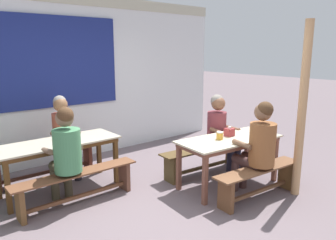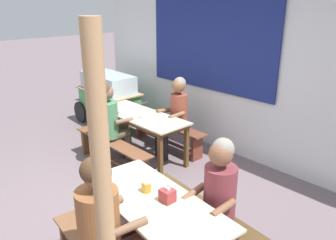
{
  "view_description": "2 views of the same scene",
  "coord_description": "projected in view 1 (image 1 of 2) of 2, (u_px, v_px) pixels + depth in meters",
  "views": [
    {
      "loc": [
        -2.52,
        -3.09,
        2.0
      ],
      "look_at": [
        0.47,
        0.47,
        0.99
      ],
      "focal_mm": 34.76,
      "sensor_mm": 36.0,
      "label": 1
    },
    {
      "loc": [
        3.16,
        -1.87,
        2.46
      ],
      "look_at": [
        0.11,
        0.96,
        0.98
      ],
      "focal_mm": 36.12,
      "sensor_mm": 36.0,
      "label": 2
    }
  ],
  "objects": [
    {
      "name": "person_near_front",
      "position": [
        259.0,
        143.0,
        4.37
      ],
      "size": [
        0.48,
        0.61,
        1.35
      ],
      "color": "#4B312E",
      "rests_on": "ground_plane"
    },
    {
      "name": "soup_bowl",
      "position": [
        70.0,
        139.0,
        4.64
      ],
      "size": [
        0.14,
        0.14,
        0.04
      ],
      "primitive_type": "cylinder",
      "color": "silver",
      "rests_on": "dining_table_far"
    },
    {
      "name": "person_center_facing",
      "position": [
        63.0,
        131.0,
        5.13
      ],
      "size": [
        0.41,
        0.56,
        1.3
      ],
      "color": "black",
      "rests_on": "ground_plane"
    },
    {
      "name": "bench_near_front",
      "position": [
        259.0,
        179.0,
        4.4
      ],
      "size": [
        1.48,
        0.42,
        0.44
      ],
      "color": "brown",
      "rests_on": "ground_plane"
    },
    {
      "name": "bench_far_front",
      "position": [
        77.0,
        184.0,
        4.25
      ],
      "size": [
        1.68,
        0.27,
        0.44
      ],
      "color": "brown",
      "rests_on": "ground_plane"
    },
    {
      "name": "bench_near_back",
      "position": [
        203.0,
        156.0,
        5.32
      ],
      "size": [
        1.59,
        0.45,
        0.44
      ],
      "color": "#513C1F",
      "rests_on": "ground_plane"
    },
    {
      "name": "dining_table_near",
      "position": [
        229.0,
        143.0,
        4.78
      ],
      "size": [
        1.64,
        0.84,
        0.73
      ],
      "color": "beige",
      "rests_on": "ground_plane"
    },
    {
      "name": "ground_plane",
      "position": [
        164.0,
        203.0,
        4.33
      ],
      "size": [
        40.0,
        40.0,
        0.0
      ],
      "primitive_type": "plane",
      "color": "slate"
    },
    {
      "name": "wooden_support_post",
      "position": [
        302.0,
        111.0,
        4.37
      ],
      "size": [
        0.11,
        0.11,
        2.39
      ],
      "primitive_type": "cylinder",
      "color": "tan",
      "rests_on": "ground_plane"
    },
    {
      "name": "backdrop_wall",
      "position": [
        74.0,
        75.0,
        5.89
      ],
      "size": [
        6.61,
        0.23,
        2.97
      ],
      "color": "silver",
      "rests_on": "ground_plane"
    },
    {
      "name": "bench_far_back",
      "position": [
        46.0,
        161.0,
        5.1
      ],
      "size": [
        1.66,
        0.27,
        0.44
      ],
      "color": "brown",
      "rests_on": "ground_plane"
    },
    {
      "name": "condiment_jar",
      "position": [
        220.0,
        136.0,
        4.68
      ],
      "size": [
        0.1,
        0.1,
        0.11
      ],
      "color": "gold",
      "rests_on": "dining_table_near"
    },
    {
      "name": "person_right_near_table",
      "position": [
        220.0,
        128.0,
        5.32
      ],
      "size": [
        0.43,
        0.59,
        1.29
      ],
      "color": "#1F1F30",
      "rests_on": "ground_plane"
    },
    {
      "name": "tissue_box",
      "position": [
        229.0,
        132.0,
        4.87
      ],
      "size": [
        0.12,
        0.12,
        0.14
      ],
      "color": "#9E3436",
      "rests_on": "dining_table_near"
    },
    {
      "name": "dining_table_far",
      "position": [
        58.0,
        147.0,
        4.6
      ],
      "size": [
        1.69,
        0.66,
        0.73
      ],
      "color": "beige",
      "rests_on": "ground_plane"
    },
    {
      "name": "person_left_back_turned",
      "position": [
        66.0,
        150.0,
        4.13
      ],
      "size": [
        0.46,
        0.54,
        1.32
      ],
      "color": "#453F2C",
      "rests_on": "ground_plane"
    }
  ]
}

